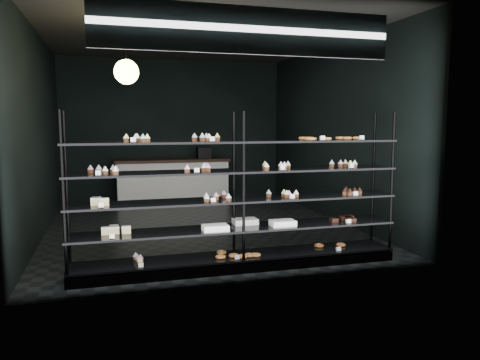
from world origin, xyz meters
The scene contains 5 objects.
room centered at (0.00, 0.00, 1.60)m, with size 5.01×6.01×3.20m.
display_shelf centered at (0.00, -2.45, 0.63)m, with size 4.00×0.50×1.91m.
signage centered at (0.00, -2.93, 2.75)m, with size 3.30×0.05×0.50m.
pendant_lamp centered at (-1.21, -1.29, 2.45)m, with size 0.33×0.33×0.89m.
service_counter centered at (-0.10, 2.50, 0.50)m, with size 2.50×0.65×1.23m.
Camera 1 is at (-1.48, -7.83, 1.77)m, focal length 35.00 mm.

